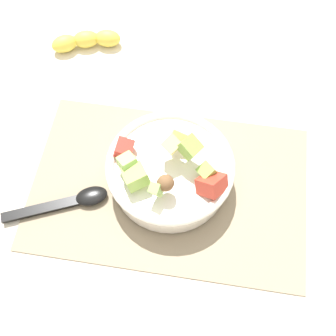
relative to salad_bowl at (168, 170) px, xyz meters
The scene contains 5 objects.
ground_plane 0.05m from the salad_bowl, 108.65° to the left, with size 2.40×2.40×0.00m, color silver.
placemat 0.04m from the salad_bowl, 108.65° to the left, with size 0.49×0.32×0.01m, color gray.
salad_bowl is the anchor object (origin of this frame).
serving_spoon 0.18m from the salad_bowl, 23.41° to the left, with size 0.18×0.10×0.01m.
banana_whole 0.37m from the salad_bowl, 52.98° to the right, with size 0.15×0.08×0.04m.
Camera 1 is at (-0.05, 0.33, 0.71)m, focal length 46.39 mm.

